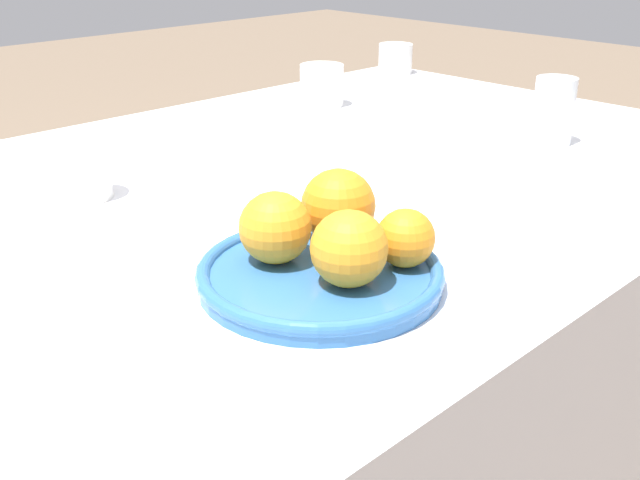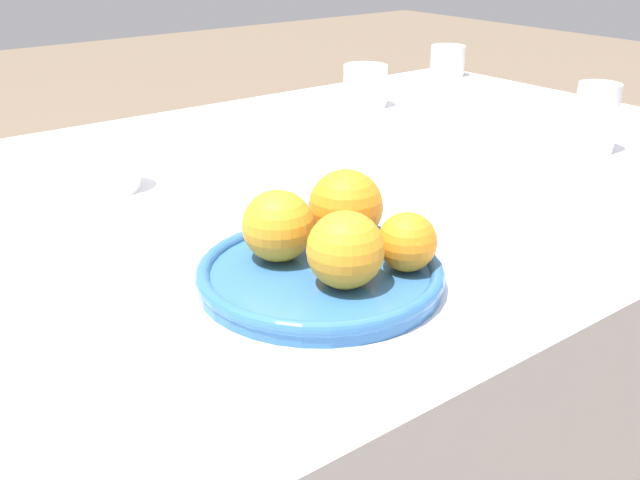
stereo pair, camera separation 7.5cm
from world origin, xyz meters
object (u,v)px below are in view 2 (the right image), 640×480
at_px(orange_2, 407,242).
at_px(water_glass, 596,118).
at_px(orange_1, 278,226).
at_px(cup_1, 448,61).
at_px(orange_0, 345,250).
at_px(cup_2, 365,86).
at_px(cup_3, 110,165).
at_px(fruit_platter, 320,274).
at_px(orange_3, 346,207).
at_px(napkin, 577,123).

bearing_deg(orange_2, water_glass, 15.69).
bearing_deg(water_glass, orange_1, -174.88).
distance_m(orange_2, cup_1, 1.10).
xyz_separation_m(orange_0, orange_2, (0.07, -0.01, -0.01)).
bearing_deg(water_glass, orange_0, -166.88).
relative_size(orange_2, cup_2, 0.71).
xyz_separation_m(orange_0, orange_1, (-0.02, 0.09, -0.00)).
bearing_deg(cup_1, cup_3, -164.18).
bearing_deg(fruit_platter, orange_3, 31.24).
distance_m(orange_2, cup_2, 0.77).
height_order(orange_0, water_glass, water_glass).
bearing_deg(orange_2, cup_1, 41.16).
relative_size(orange_1, cup_3, 0.97).
xyz_separation_m(orange_2, cup_1, (0.83, 0.72, -0.01)).
bearing_deg(orange_1, cup_3, 94.96).
height_order(cup_2, cup_3, cup_2).
height_order(cup_1, cup_2, cup_2).
bearing_deg(fruit_platter, orange_1, 110.47).
height_order(orange_1, cup_3, orange_1).
bearing_deg(cup_3, cup_2, 14.64).
xyz_separation_m(cup_2, napkin, (0.20, -0.35, -0.04)).
distance_m(orange_0, cup_1, 1.15).
xyz_separation_m(orange_2, cup_2, (0.48, 0.61, -0.01)).
relative_size(cup_1, cup_2, 0.93).
distance_m(orange_0, orange_1, 0.09).
xyz_separation_m(cup_1, cup_2, (-0.35, -0.11, 0.01)).
bearing_deg(orange_3, orange_0, -129.77).
bearing_deg(cup_3, orange_0, -83.98).
distance_m(fruit_platter, orange_1, 0.07).
height_order(orange_2, cup_3, orange_2).
distance_m(orange_0, orange_2, 0.07).
bearing_deg(cup_3, water_glass, -23.65).
relative_size(fruit_platter, napkin, 2.14).
bearing_deg(orange_0, water_glass, 13.12).
bearing_deg(cup_1, orange_3, -142.79).
height_order(orange_0, orange_1, same).
relative_size(orange_2, orange_3, 0.74).
xyz_separation_m(fruit_platter, cup_2, (0.55, 0.56, 0.03)).
relative_size(orange_0, cup_1, 0.95).
xyz_separation_m(orange_0, water_glass, (0.63, 0.15, -0.00)).
relative_size(orange_0, water_glass, 0.70).
relative_size(fruit_platter, water_glass, 2.33).
height_order(orange_2, cup_1, orange_2).
relative_size(fruit_platter, orange_1, 3.36).
xyz_separation_m(fruit_platter, orange_2, (0.07, -0.05, 0.03)).
height_order(orange_0, napkin, orange_0).
bearing_deg(cup_1, cup_2, -162.23).
distance_m(orange_3, napkin, 0.71).
height_order(orange_0, cup_2, orange_0).
bearing_deg(orange_2, cup_3, 104.67).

